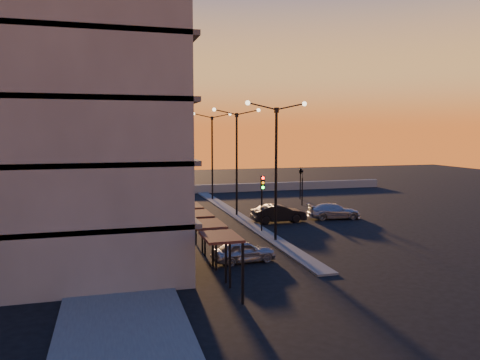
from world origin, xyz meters
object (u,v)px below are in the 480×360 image
traffic_light_main (262,194)px  car_hatchback (244,251)px  streetlamp_mid (237,153)px  car_wagon (334,211)px  car_sedan (278,213)px

traffic_light_main → car_hatchback: bearing=-116.3°
car_hatchback → streetlamp_mid: bearing=-18.3°
streetlamp_mid → car_hatchback: size_ratio=2.57×
car_hatchback → car_wagon: car_wagon is taller
traffic_light_main → car_wagon: 8.81m
car_hatchback → car_sedan: (6.08, 10.55, 0.11)m
car_hatchback → car_sedan: size_ratio=0.82×
car_hatchback → car_wagon: 15.51m
traffic_light_main → car_wagon: traffic_light_main is taller
traffic_light_main → car_wagon: bearing=25.0°
traffic_light_main → car_hatchback: 8.23m
car_sedan → car_wagon: (5.15, 0.15, -0.08)m
car_wagon → car_hatchback: bearing=141.6°
car_sedan → streetlamp_mid: bearing=34.5°
car_sedan → traffic_light_main: bearing=142.7°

